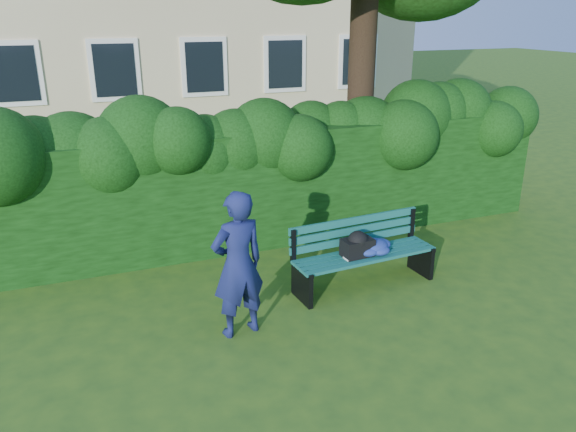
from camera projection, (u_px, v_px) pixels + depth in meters
name	position (u px, v px, depth m)	size (l,w,h in m)	color
ground	(305.00, 301.00, 7.12)	(80.00, 80.00, 0.00)	#2A4D18
hedge	(250.00, 186.00, 8.73)	(10.00, 1.00, 1.80)	black
park_bench	(364.00, 251.00, 7.38)	(1.99, 0.69, 0.89)	#104C50
man_reading	(238.00, 265.00, 6.15)	(0.62, 0.41, 1.70)	#171D51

